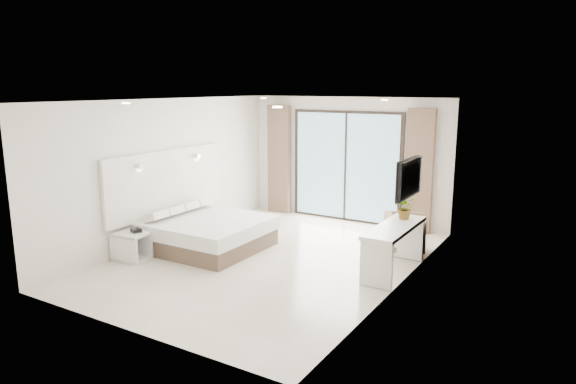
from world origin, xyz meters
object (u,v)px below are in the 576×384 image
object	(u,v)px
bed	(207,233)
armchair	(404,232)
console_desk	(394,238)
nightstand	(132,246)

from	to	relation	value
bed	armchair	bearing A→B (deg)	27.51
console_desk	armchair	world-z (taller)	console_desk
nightstand	console_desk	bearing A→B (deg)	16.91
nightstand	armchair	bearing A→B (deg)	30.09
bed	console_desk	size ratio (longest dim) A/B	1.19
console_desk	armchair	bearing A→B (deg)	99.80
bed	armchair	world-z (taller)	armchair
nightstand	console_desk	xyz separation A→B (m)	(4.03, 1.72, 0.32)
console_desk	armchair	size ratio (longest dim) A/B	2.21
bed	console_desk	bearing A→B (deg)	9.32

